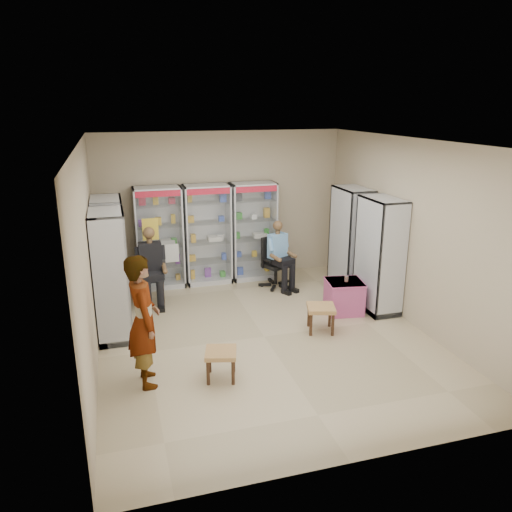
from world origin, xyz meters
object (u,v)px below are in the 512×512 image
object	(u,v)px
cabinet_left_far	(110,255)
woven_stool_a	(321,318)
cabinet_back_left	(159,238)
cabinet_left_near	(111,276)
cabinet_right_far	(351,239)
seated_shopkeeper	(277,257)
cabinet_back_mid	(208,235)
standing_man	(143,321)
cabinet_back_right	(253,231)
cabinet_right_near	(379,255)
pink_trunk	(344,297)
woven_stool_b	(221,364)
wooden_chair	(151,277)
office_chair	(276,263)

from	to	relation	value
cabinet_left_far	woven_stool_a	size ratio (longest dim) A/B	4.66
cabinet_back_left	cabinet_left_near	world-z (taller)	same
cabinet_right_far	seated_shopkeeper	distance (m)	1.46
cabinet_back_mid	woven_stool_a	distance (m)	3.16
cabinet_back_left	cabinet_back_mid	size ratio (longest dim) A/B	1.00
cabinet_left_far	standing_man	distance (m)	2.67
cabinet_back_mid	cabinet_left_near	distance (m)	2.77
cabinet_back_right	cabinet_right_near	world-z (taller)	same
pink_trunk	woven_stool_a	world-z (taller)	pink_trunk
cabinet_right_near	standing_man	world-z (taller)	cabinet_right_near
pink_trunk	woven_stool_b	size ratio (longest dim) A/B	1.46
cabinet_right_far	seated_shopkeeper	xyz separation A→B (m)	(-1.35, 0.44, -0.36)
cabinet_back_mid	pink_trunk	distance (m)	3.03
cabinet_left_near	seated_shopkeeper	bearing A→B (deg)	113.29
cabinet_right_near	woven_stool_a	xyz separation A→B (m)	(-1.30, -0.55, -0.79)
cabinet_left_far	wooden_chair	world-z (taller)	cabinet_left_far
woven_stool_b	pink_trunk	bearing A→B (deg)	31.67
cabinet_left_far	wooden_chair	bearing A→B (deg)	106.39
cabinet_right_near	wooden_chair	size ratio (longest dim) A/B	2.13
wooden_chair	woven_stool_b	bearing A→B (deg)	-78.08
wooden_chair	cabinet_back_right	bearing A→B (deg)	18.75
cabinet_left_near	standing_man	size ratio (longest dim) A/B	1.14
cabinet_back_left	cabinet_right_far	xyz separation A→B (m)	(3.53, -1.13, 0.00)
cabinet_back_right	woven_stool_a	xyz separation A→B (m)	(0.33, -2.78, -0.79)
cabinet_left_near	office_chair	bearing A→B (deg)	114.06
cabinet_back_mid	woven_stool_a	bearing A→B (deg)	-65.26
wooden_chair	woven_stool_a	bearing A→B (deg)	-39.55
cabinet_back_right	wooden_chair	size ratio (longest dim) A/B	2.13
cabinet_right_far	woven_stool_a	xyz separation A→B (m)	(-1.30, -1.65, -0.79)
cabinet_back_mid	woven_stool_b	size ratio (longest dim) A/B	4.94
cabinet_right_near	cabinet_left_near	world-z (taller)	same
cabinet_back_mid	seated_shopkeeper	xyz separation A→B (m)	(1.23, -0.69, -0.36)
seated_shopkeeper	cabinet_right_far	bearing A→B (deg)	-40.95
cabinet_right_near	cabinet_left_near	bearing A→B (deg)	87.43
cabinet_left_far	standing_man	xyz separation A→B (m)	(0.37, -2.64, -0.13)
cabinet_left_far	woven_stool_b	bearing A→B (deg)	25.06
cabinet_right_near	seated_shopkeeper	xyz separation A→B (m)	(-1.35, 1.54, -0.36)
office_chair	seated_shopkeeper	world-z (taller)	seated_shopkeeper
office_chair	cabinet_right_near	bearing A→B (deg)	-72.59
cabinet_left_far	wooden_chair	xyz separation A→B (m)	(0.68, 0.20, -0.53)
cabinet_back_right	woven_stool_a	size ratio (longest dim) A/B	4.66
cabinet_back_right	cabinet_right_far	distance (m)	1.98
seated_shopkeeper	office_chair	bearing A→B (deg)	67.09
cabinet_left_near	pink_trunk	distance (m)	3.92
cabinet_back_mid	woven_stool_a	xyz separation A→B (m)	(1.28, -2.78, -0.79)
cabinet_back_mid	standing_man	bearing A→B (deg)	-112.97
cabinet_right_near	pink_trunk	size ratio (longest dim) A/B	3.38
cabinet_left_far	cabinet_left_near	size ratio (longest dim) A/B	1.00
cabinet_back_left	cabinet_back_mid	world-z (taller)	same
cabinet_right_far	woven_stool_b	xyz separation A→B (m)	(-3.14, -2.62, -0.80)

